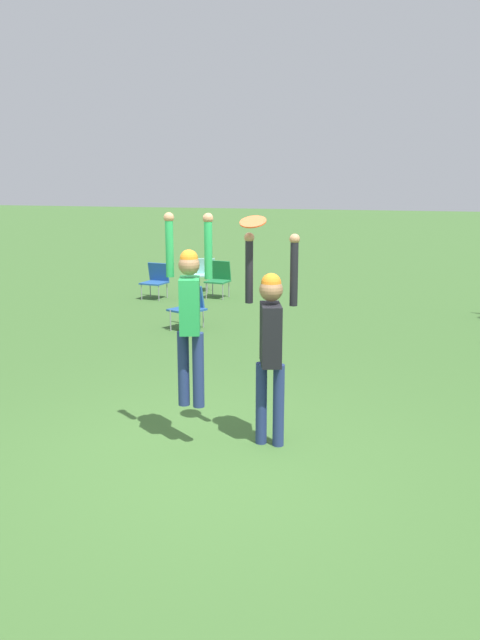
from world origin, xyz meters
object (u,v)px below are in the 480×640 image
at_px(frisbee, 253,222).
at_px(person_defending, 271,335).
at_px(camping_chair_2, 204,272).
at_px(camping_chair_3, 219,277).
at_px(camping_chair_1, 189,304).
at_px(camping_chair_4, 156,278).
at_px(person_jumping, 190,308).

bearing_deg(frisbee, person_defending, 24.45).
relative_size(person_defending, camping_chair_2, 2.69).
bearing_deg(camping_chair_3, person_defending, 119.32).
xyz_separation_m(camping_chair_1, camping_chair_2, (-1.33, 4.04, 0.03)).
relative_size(frisbee, camping_chair_2, 0.32).
bearing_deg(camping_chair_3, camping_chair_4, 28.61).
relative_size(camping_chair_1, camping_chair_3, 0.93).
bearing_deg(person_jumping, frisbee, -91.03).
height_order(person_defending, camping_chair_3, person_defending).
height_order(camping_chair_1, camping_chair_4, camping_chair_4).
xyz_separation_m(frisbee, camping_chair_3, (-3.45, 8.10, -1.85)).
bearing_deg(frisbee, camping_chair_1, 120.28).
bearing_deg(person_defending, camping_chair_2, -174.78).
xyz_separation_m(person_jumping, camping_chair_4, (-4.24, 7.71, -1.02)).
bearing_deg(camping_chair_3, camping_chair_2, -42.51).
relative_size(camping_chair_1, camping_chair_2, 0.99).
bearing_deg(person_defending, person_jumping, -90.00).
bearing_deg(camping_chair_2, person_jumping, 83.18).
height_order(frisbee, camping_chair_3, frisbee).
relative_size(camping_chair_1, camping_chair_4, 0.97).
relative_size(person_jumping, frisbee, 7.54).
xyz_separation_m(camping_chair_2, camping_chair_3, (0.70, -0.76, 0.01)).
bearing_deg(person_jumping, camping_chair_2, 0.38).
distance_m(person_jumping, camping_chair_1, 5.60).
relative_size(person_defending, camping_chair_4, 2.66).
xyz_separation_m(person_defending, camping_chair_3, (-3.62, 8.03, -0.70)).
distance_m(camping_chair_3, camping_chair_4, 1.52).
bearing_deg(camping_chair_1, camping_chair_2, -51.07).
bearing_deg(camping_chair_4, person_defending, 129.13).
height_order(camping_chair_3, camping_chair_4, camping_chair_3).
distance_m(frisbee, camping_chair_4, 9.12).
bearing_deg(person_defending, camping_chair_3, -176.67).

